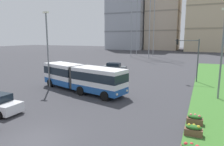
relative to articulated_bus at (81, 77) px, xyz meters
name	(u,v)px	position (x,y,z in m)	size (l,w,h in m)	color
ground_plane	(35,141)	(3.84, -11.21, -1.65)	(260.00, 260.00, 0.00)	#38383D
articulated_bus	(81,77)	(0.00, 0.00, 0.00)	(12.02, 5.52, 3.00)	white
car_grey_wagon	(114,67)	(-2.20, 14.76, -0.90)	(4.58, 2.44, 1.58)	slate
flower_planter_1	(194,130)	(12.64, -6.65, -1.23)	(1.10, 0.56, 0.74)	brown
flower_planter_2	(195,119)	(12.64, -4.74, -1.23)	(1.10, 0.56, 0.74)	brown
traffic_light_far_right	(191,53)	(11.23, 10.79, 2.45)	(3.23, 0.28, 6.03)	#474C51
streetlight_left	(48,47)	(-4.66, -0.13, 3.45)	(0.70, 0.28, 9.31)	slate
streetlight_median	(222,51)	(14.54, 2.96, 3.31)	(0.70, 0.28, 9.03)	slate
apartment_tower_west	(127,6)	(-26.16, 87.02, 21.31)	(19.75, 15.87, 45.89)	#9EA3AD
apartment_tower_westcentre	(164,13)	(-7.60, 91.79, 17.41)	(16.45, 16.07, 38.10)	#C6B299
transmission_pylon	(144,1)	(-6.01, 47.17, 16.48)	(9.00, 6.24, 33.39)	gray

